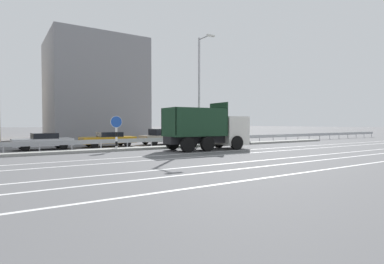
# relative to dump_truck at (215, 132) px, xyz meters

# --- Properties ---
(ground_plane) EXTENTS (320.00, 320.00, 0.00)m
(ground_plane) POSITION_rel_dump_truck_xyz_m (-2.40, 0.95, -1.30)
(ground_plane) COLOR #565659
(lane_strip_0) EXTENTS (68.36, 0.16, 0.01)m
(lane_strip_0) POSITION_rel_dump_truck_xyz_m (-0.84, -1.76, -1.29)
(lane_strip_0) COLOR silver
(lane_strip_0) RESTS_ON ground_plane
(lane_strip_1) EXTENTS (68.36, 0.16, 0.01)m
(lane_strip_1) POSITION_rel_dump_truck_xyz_m (-0.84, -3.63, -1.29)
(lane_strip_1) COLOR silver
(lane_strip_1) RESTS_ON ground_plane
(lane_strip_2) EXTENTS (68.36, 0.16, 0.01)m
(lane_strip_2) POSITION_rel_dump_truck_xyz_m (-0.84, -6.91, -1.29)
(lane_strip_2) COLOR silver
(lane_strip_2) RESTS_ON ground_plane
(lane_strip_3) EXTENTS (68.36, 0.16, 0.01)m
(lane_strip_3) POSITION_rel_dump_truck_xyz_m (-0.84, -8.55, -1.29)
(lane_strip_3) COLOR silver
(lane_strip_3) RESTS_ON ground_plane
(lane_strip_4) EXTENTS (68.36, 0.16, 0.01)m
(lane_strip_4) POSITION_rel_dump_truck_xyz_m (-0.84, -10.65, -1.29)
(lane_strip_4) COLOR silver
(lane_strip_4) RESTS_ON ground_plane
(median_island) EXTENTS (37.60, 1.10, 0.18)m
(median_island) POSITION_rel_dump_truck_xyz_m (-2.40, 2.77, -1.21)
(median_island) COLOR gray
(median_island) RESTS_ON ground_plane
(median_guardrail) EXTENTS (68.36, 0.09, 0.78)m
(median_guardrail) POSITION_rel_dump_truck_xyz_m (-2.40, 4.11, -0.73)
(median_guardrail) COLOR #9EA0A5
(median_guardrail) RESTS_ON ground_plane
(dump_truck) EXTENTS (6.65, 2.91, 3.55)m
(dump_truck) POSITION_rel_dump_truck_xyz_m (0.00, 0.00, 0.00)
(dump_truck) COLOR silver
(dump_truck) RESTS_ON ground_plane
(median_road_sign) EXTENTS (0.86, 0.16, 2.52)m
(median_road_sign) POSITION_rel_dump_truck_xyz_m (-6.80, 2.77, 0.08)
(median_road_sign) COLOR white
(median_road_sign) RESTS_ON ground_plane
(street_lamp_1) EXTENTS (0.70, 1.85, 9.16)m
(street_lamp_1) POSITION_rel_dump_truck_xyz_m (0.33, 2.56, 3.73)
(street_lamp_1) COLOR #ADADB2
(street_lamp_1) RESTS_ON ground_plane
(parked_car_3) EXTENTS (4.17, 2.09, 1.25)m
(parked_car_3) POSITION_rel_dump_truck_xyz_m (-11.13, 6.64, -0.64)
(parked_car_3) COLOR silver
(parked_car_3) RESTS_ON ground_plane
(parked_car_4) EXTENTS (4.54, 1.93, 1.24)m
(parked_car_4) POSITION_rel_dump_truck_xyz_m (-6.07, 7.02, -0.64)
(parked_car_4) COLOR #B27A14
(parked_car_4) RESTS_ON ground_plane
(parked_car_5) EXTENTS (3.92, 2.12, 1.46)m
(parked_car_5) POSITION_rel_dump_truck_xyz_m (-1.11, 7.01, -0.57)
(parked_car_5) COLOR gray
(parked_car_5) RESTS_ON ground_plane
(parked_car_6) EXTENTS (4.62, 2.13, 1.48)m
(parked_car_6) POSITION_rel_dump_truck_xyz_m (4.58, 6.71, -0.54)
(parked_car_6) COLOR #B27A14
(parked_car_6) RESTS_ON ground_plane
(background_building_1) EXTENTS (10.89, 11.01, 12.40)m
(background_building_1) POSITION_rel_dump_truck_xyz_m (-3.64, 20.79, 4.91)
(background_building_1) COLOR gray
(background_building_1) RESTS_ON ground_plane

